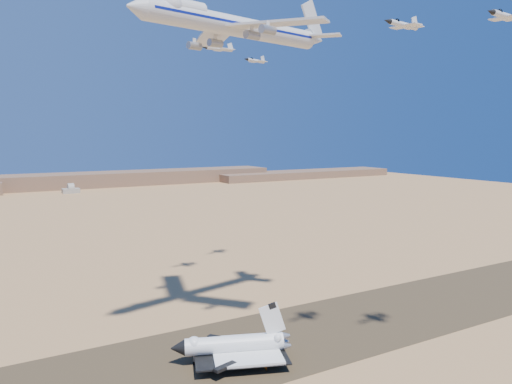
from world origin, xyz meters
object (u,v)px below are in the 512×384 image
chase_jet_c (219,49)px  carrier_747 (232,25)px  shuttle (233,346)px  crew_a (273,360)px  chase_jet_a (403,24)px  chase_jet_d (255,61)px  crew_b (266,368)px  crew_c (265,365)px  chase_jet_b (505,16)px

chase_jet_c → carrier_747: bearing=-115.6°
shuttle → chase_jet_c: chase_jet_c is taller
carrier_747 → chase_jet_c: 49.06m
shuttle → crew_a: size_ratio=19.10×
crew_a → chase_jet_a: size_ratio=0.13×
shuttle → carrier_747: bearing=82.7°
chase_jet_a → chase_jet_d: (17.31, 108.25, 5.27)m
crew_a → chase_jet_c: 124.13m
crew_a → crew_b: bearing=137.7°
carrier_747 → crew_c: (-2.39, -24.44, -101.35)m
crew_b → chase_jet_c: bearing=-59.6°
crew_b → crew_c: (0.44, 1.41, 0.11)m
chase_jet_a → chase_jet_d: size_ratio=1.05×
crew_b → chase_jet_b: 116.37m
carrier_747 → crew_b: (-2.83, -25.85, -101.46)m
chase_jet_c → chase_jet_d: chase_jet_c is taller
shuttle → chase_jet_b: (57.69, -44.07, 94.37)m
chase_jet_d → shuttle: bearing=-143.6°
carrier_747 → crew_a: (1.44, -22.73, -101.32)m
crew_b → chase_jet_a: 103.24m
crew_c → chase_jet_d: bearing=-76.1°
shuttle → carrier_747: size_ratio=0.45×
chase_jet_b → chase_jet_d: (-3.63, 123.73, 3.62)m
crew_b → chase_jet_d: 144.15m
crew_a → crew_c: 4.19m
crew_c → chase_jet_d: 143.05m
carrier_747 → chase_jet_c: carrier_747 is taller
shuttle → carrier_747: (8.36, 15.85, 97.54)m
crew_b → chase_jet_b: (52.16, -34.07, 98.28)m
chase_jet_a → chase_jet_c: bearing=86.8°
crew_c → chase_jet_b: chase_jet_b is taller
crew_c → chase_jet_b: size_ratio=0.11×
chase_jet_a → chase_jet_c: (-10.62, 90.16, 5.76)m
crew_c → chase_jet_c: (20.16, 70.16, 102.29)m
chase_jet_c → chase_jet_a: bearing=-87.6°
carrier_747 → chase_jet_b: size_ratio=4.87×
chase_jet_b → chase_jet_d: bearing=83.9°
shuttle → chase_jet_a: 103.76m
chase_jet_b → carrier_747: bearing=121.7°
shuttle → chase_jet_b: chase_jet_b is taller
crew_b → chase_jet_c: size_ratio=0.11×
shuttle → crew_c: bearing=-34.7°
crew_b → chase_jet_c: (20.60, 71.57, 102.40)m
chase_jet_b → chase_jet_c: bearing=98.9°
crew_c → chase_jet_d: size_ratio=0.13×
crew_a → chase_jet_b: bearing=-116.2°
crew_a → chase_jet_c: size_ratio=0.13×
chase_jet_c → shuttle: bearing=-117.4°
carrier_747 → chase_jet_b: 77.68m
crew_a → crew_b: size_ratio=1.17×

